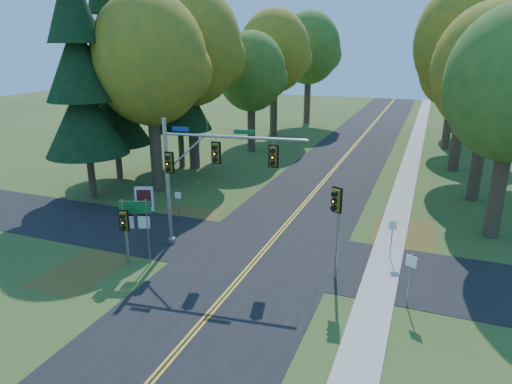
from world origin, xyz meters
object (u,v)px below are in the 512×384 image
(east_signal_pole, at_px, (337,211))
(info_kiosk, at_px, (144,199))
(traffic_mast, at_px, (200,168))
(route_sign_cluster, at_px, (136,219))

(east_signal_pole, relative_size, info_kiosk, 2.75)
(traffic_mast, xyz_separation_m, east_signal_pole, (7.40, -1.09, -0.99))
(route_sign_cluster, height_order, info_kiosk, route_sign_cluster)
(route_sign_cluster, relative_size, info_kiosk, 2.04)
(traffic_mast, bearing_deg, info_kiosk, 142.49)
(east_signal_pole, bearing_deg, traffic_mast, -164.57)
(east_signal_pole, distance_m, info_kiosk, 14.69)
(route_sign_cluster, bearing_deg, traffic_mast, 32.81)
(traffic_mast, height_order, route_sign_cluster, traffic_mast)
(traffic_mast, distance_m, info_kiosk, 8.11)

